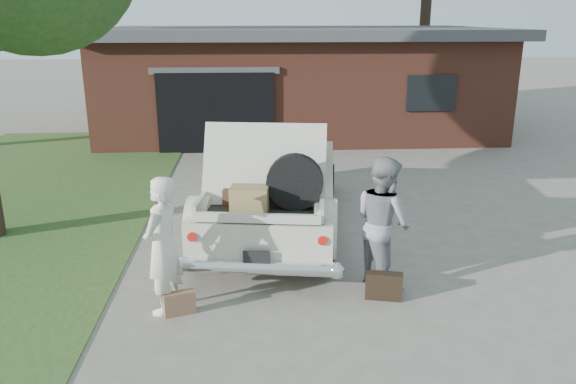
{
  "coord_description": "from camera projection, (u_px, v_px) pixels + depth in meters",
  "views": [
    {
      "loc": [
        -0.53,
        -7.49,
        3.64
      ],
      "look_at": [
        0.0,
        0.6,
        1.1
      ],
      "focal_mm": 35.0,
      "sensor_mm": 36.0,
      "label": 1
    }
  ],
  "objects": [
    {
      "name": "ground",
      "position": [
        291.0,
        275.0,
        8.26
      ],
      "size": [
        90.0,
        90.0,
        0.0
      ],
      "primitive_type": "plane",
      "color": "gray",
      "rests_on": "ground"
    },
    {
      "name": "woman_right",
      "position": [
        383.0,
        222.0,
        7.75
      ],
      "size": [
        1.01,
        1.11,
        1.86
      ],
      "primitive_type": "imported",
      "rotation": [
        0.0,
        0.0,
        1.99
      ],
      "color": "gray",
      "rests_on": "ground"
    },
    {
      "name": "woman_left",
      "position": [
        163.0,
        246.0,
        7.03
      ],
      "size": [
        0.64,
        0.77,
        1.8
      ],
      "primitive_type": "imported",
      "rotation": [
        0.0,
        0.0,
        -1.95
      ],
      "color": "silver",
      "rests_on": "ground"
    },
    {
      "name": "house",
      "position": [
        296.0,
        78.0,
        18.74
      ],
      "size": [
        12.8,
        7.8,
        3.3
      ],
      "color": "brown",
      "rests_on": "ground"
    },
    {
      "name": "suitcase_left",
      "position": [
        180.0,
        303.0,
        7.14
      ],
      "size": [
        0.42,
        0.24,
        0.31
      ],
      "primitive_type": "cube",
      "rotation": [
        0.0,
        0.0,
        0.31
      ],
      "color": "#92664A",
      "rests_on": "ground"
    },
    {
      "name": "suitcase_right",
      "position": [
        384.0,
        286.0,
        7.52
      ],
      "size": [
        0.51,
        0.26,
        0.38
      ],
      "primitive_type": "cube",
      "rotation": [
        0.0,
        0.0,
        -0.23
      ],
      "color": "black",
      "rests_on": "ground"
    },
    {
      "name": "sedan",
      "position": [
        276.0,
        184.0,
        9.93
      ],
      "size": [
        2.84,
        5.7,
        2.16
      ],
      "rotation": [
        0.0,
        0.0,
        -0.14
      ],
      "color": "beige",
      "rests_on": "ground"
    }
  ]
}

